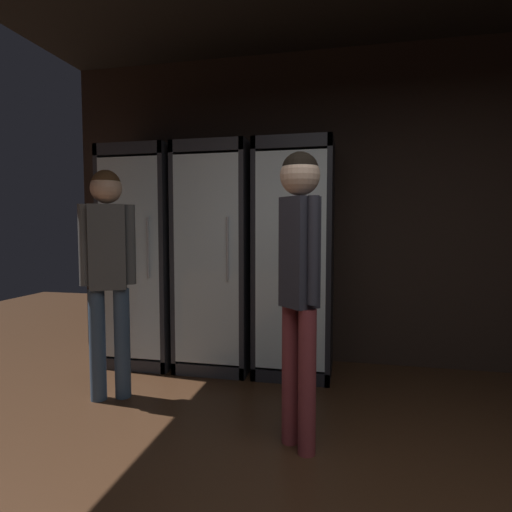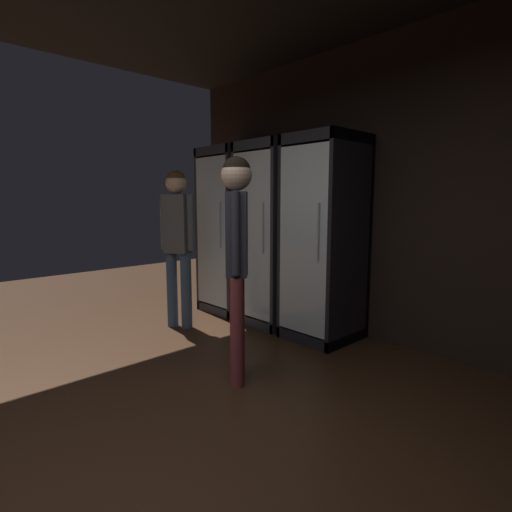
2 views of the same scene
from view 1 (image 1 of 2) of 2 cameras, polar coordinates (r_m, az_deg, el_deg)
The scene contains 6 objects.
wall_back at distance 3.86m, azimuth 17.83°, elevation 6.28°, with size 6.00×0.06×2.80m, color black.
cooler_far_left at distance 3.95m, azimuth -14.52°, elevation -0.26°, with size 0.62×0.66×1.93m.
cooler_left at distance 3.70m, azimuth -5.07°, elevation -0.43°, with size 0.62×0.66×1.93m.
cooler_center at distance 3.55m, azimuth 5.47°, elevation -0.73°, with size 0.62×0.66×1.93m.
shopper_near at distance 3.11m, azimuth -19.67°, elevation -0.48°, with size 0.34×0.26×1.63m.
shopper_far at distance 2.26m, azimuth 5.97°, elevation -0.87°, with size 0.23×0.23×1.63m.
Camera 1 is at (-0.37, -0.81, 1.23)m, focal length 29.14 mm.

